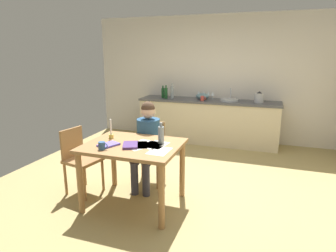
{
  "coord_description": "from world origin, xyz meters",
  "views": [
    {
      "loc": [
        1.11,
        -3.54,
        1.83
      ],
      "look_at": [
        -0.14,
        0.1,
        0.85
      ],
      "focal_mm": 30.62,
      "sensor_mm": 36.0,
      "label": 1
    }
  ],
  "objects_px": {
    "book_magazine": "(109,145)",
    "sink_unit": "(229,100)",
    "coffee_mug": "(102,146)",
    "book_cookery": "(130,145)",
    "wine_glass_by_kettle": "(208,94)",
    "teacup_on_counter": "(202,98)",
    "wine_bottle_on_table": "(161,135)",
    "bottle_oil": "(163,93)",
    "bottle_vinegar": "(166,93)",
    "person_seated": "(147,139)",
    "mixing_bowl": "(202,96)",
    "chair_at_table": "(151,149)",
    "chair_side_empty": "(80,157)",
    "stovetop_kettle": "(259,97)",
    "wine_glass_near_sink": "(213,94)",
    "wine_glass_back_right": "(199,93)",
    "candlestick": "(111,133)",
    "dining_table": "(133,154)",
    "wine_glass_back_left": "(204,93)",
    "bottle_wine_red": "(172,92)"
  },
  "relations": [
    {
      "from": "book_cookery",
      "to": "bottle_oil",
      "type": "height_order",
      "value": "bottle_oil"
    },
    {
      "from": "wine_glass_back_left",
      "to": "wine_bottle_on_table",
      "type": "bearing_deg",
      "value": -87.99
    },
    {
      "from": "sink_unit",
      "to": "dining_table",
      "type": "bearing_deg",
      "value": -104.99
    },
    {
      "from": "bottle_oil",
      "to": "wine_glass_back_right",
      "type": "distance_m",
      "value": 0.77
    },
    {
      "from": "candlestick",
      "to": "sink_unit",
      "type": "bearing_deg",
      "value": 67.49
    },
    {
      "from": "person_seated",
      "to": "wine_glass_back_left",
      "type": "bearing_deg",
      "value": 83.97
    },
    {
      "from": "chair_at_table",
      "to": "wine_glass_near_sink",
      "type": "xyz_separation_m",
      "value": [
        0.46,
        2.31,
        0.52
      ]
    },
    {
      "from": "bottle_wine_red",
      "to": "wine_glass_back_left",
      "type": "distance_m",
      "value": 0.67
    },
    {
      "from": "sink_unit",
      "to": "teacup_on_counter",
      "type": "distance_m",
      "value": 0.54
    },
    {
      "from": "book_magazine",
      "to": "dining_table",
      "type": "bearing_deg",
      "value": 55.45
    },
    {
      "from": "coffee_mug",
      "to": "book_cookery",
      "type": "height_order",
      "value": "coffee_mug"
    },
    {
      "from": "book_cookery",
      "to": "bottle_vinegar",
      "type": "height_order",
      "value": "bottle_vinegar"
    },
    {
      "from": "wine_bottle_on_table",
      "to": "wine_glass_near_sink",
      "type": "xyz_separation_m",
      "value": [
        0.09,
        2.86,
        0.12
      ]
    },
    {
      "from": "chair_side_empty",
      "to": "wine_glass_back_right",
      "type": "height_order",
      "value": "wine_glass_back_right"
    },
    {
      "from": "dining_table",
      "to": "wine_glass_back_right",
      "type": "xyz_separation_m",
      "value": [
        0.1,
        2.99,
        0.35
      ]
    },
    {
      "from": "chair_side_empty",
      "to": "bottle_oil",
      "type": "bearing_deg",
      "value": 86.39
    },
    {
      "from": "chair_at_table",
      "to": "book_magazine",
      "type": "relative_size",
      "value": 3.77
    },
    {
      "from": "dining_table",
      "to": "teacup_on_counter",
      "type": "height_order",
      "value": "teacup_on_counter"
    },
    {
      "from": "chair_at_table",
      "to": "mixing_bowl",
      "type": "relative_size",
      "value": 3.2
    },
    {
      "from": "dining_table",
      "to": "bottle_vinegar",
      "type": "relative_size",
      "value": 4.05
    },
    {
      "from": "bottle_wine_red",
      "to": "coffee_mug",
      "type": "bearing_deg",
      "value": -86.56
    },
    {
      "from": "sink_unit",
      "to": "wine_glass_back_left",
      "type": "distance_m",
      "value": 0.58
    },
    {
      "from": "wine_glass_by_kettle",
      "to": "wine_glass_back_right",
      "type": "xyz_separation_m",
      "value": [
        -0.2,
        0.0,
        0.0
      ]
    },
    {
      "from": "person_seated",
      "to": "wine_glass_near_sink",
      "type": "height_order",
      "value": "person_seated"
    },
    {
      "from": "book_magazine",
      "to": "wine_bottle_on_table",
      "type": "height_order",
      "value": "wine_bottle_on_table"
    },
    {
      "from": "coffee_mug",
      "to": "candlestick",
      "type": "relative_size",
      "value": 0.46
    },
    {
      "from": "bottle_vinegar",
      "to": "book_cookery",
      "type": "bearing_deg",
      "value": -78.86
    },
    {
      "from": "wine_bottle_on_table",
      "to": "bottle_vinegar",
      "type": "height_order",
      "value": "bottle_vinegar"
    },
    {
      "from": "coffee_mug",
      "to": "teacup_on_counter",
      "type": "relative_size",
      "value": 1.04
    },
    {
      "from": "bottle_vinegar",
      "to": "teacup_on_counter",
      "type": "xyz_separation_m",
      "value": [
        0.8,
        -0.05,
        -0.07
      ]
    },
    {
      "from": "book_magazine",
      "to": "sink_unit",
      "type": "distance_m",
      "value": 3.17
    },
    {
      "from": "book_magazine",
      "to": "bottle_vinegar",
      "type": "distance_m",
      "value": 2.93
    },
    {
      "from": "chair_side_empty",
      "to": "candlestick",
      "type": "distance_m",
      "value": 0.59
    },
    {
      "from": "coffee_mug",
      "to": "wine_bottle_on_table",
      "type": "distance_m",
      "value": 0.7
    },
    {
      "from": "wine_glass_by_kettle",
      "to": "teacup_on_counter",
      "type": "height_order",
      "value": "wine_glass_by_kettle"
    },
    {
      "from": "bottle_oil",
      "to": "stovetop_kettle",
      "type": "xyz_separation_m",
      "value": [
        1.98,
        0.02,
        -0.01
      ]
    },
    {
      "from": "person_seated",
      "to": "wine_glass_near_sink",
      "type": "bearing_deg",
      "value": 79.68
    },
    {
      "from": "bottle_vinegar",
      "to": "mixing_bowl",
      "type": "relative_size",
      "value": 1.02
    },
    {
      "from": "candlestick",
      "to": "book_cookery",
      "type": "xyz_separation_m",
      "value": [
        0.37,
        -0.21,
        -0.05
      ]
    },
    {
      "from": "chair_at_table",
      "to": "teacup_on_counter",
      "type": "distance_m",
      "value": 2.08
    },
    {
      "from": "person_seated",
      "to": "mixing_bowl",
      "type": "distance_m",
      "value": 2.4
    },
    {
      "from": "dining_table",
      "to": "wine_glass_back_right",
      "type": "distance_m",
      "value": 3.02
    },
    {
      "from": "coffee_mug",
      "to": "book_magazine",
      "type": "relative_size",
      "value": 0.49
    },
    {
      "from": "candlestick",
      "to": "wine_glass_near_sink",
      "type": "relative_size",
      "value": 1.62
    },
    {
      "from": "person_seated",
      "to": "wine_glass_back_left",
      "type": "distance_m",
      "value": 2.49
    },
    {
      "from": "mixing_bowl",
      "to": "person_seated",
      "type": "bearing_deg",
      "value": -95.99
    },
    {
      "from": "person_seated",
      "to": "wine_glass_by_kettle",
      "type": "height_order",
      "value": "person_seated"
    },
    {
      "from": "bottle_vinegar",
      "to": "wine_glass_back_right",
      "type": "bearing_deg",
      "value": 20.69
    },
    {
      "from": "chair_at_table",
      "to": "sink_unit",
      "type": "xyz_separation_m",
      "value": [
        0.82,
        2.16,
        0.44
      ]
    },
    {
      "from": "wine_bottle_on_table",
      "to": "bottle_oil",
      "type": "bearing_deg",
      "value": 109.55
    }
  ]
}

